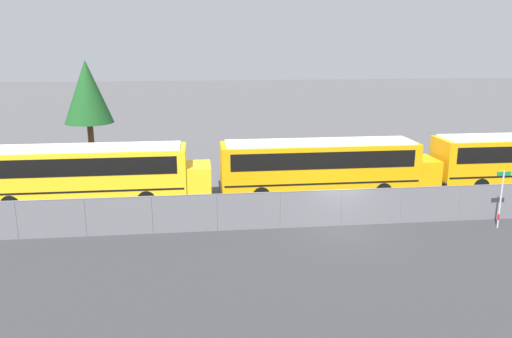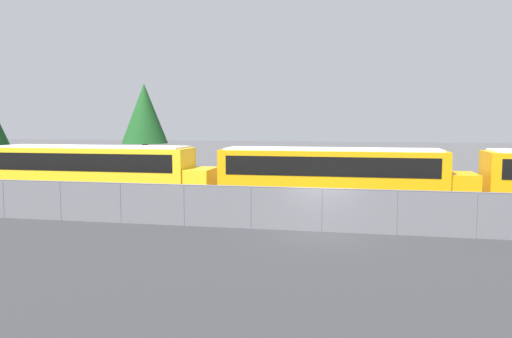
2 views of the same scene
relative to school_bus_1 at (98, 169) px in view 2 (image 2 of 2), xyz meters
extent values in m
plane|color=#4C4C4F|center=(12.94, -4.97, -1.94)|extent=(200.00, 200.00, 0.00)
cube|color=#333335|center=(12.94, -10.97, -1.94)|extent=(112.78, 12.00, 0.01)
cube|color=#9EA0A5|center=(12.94, -4.97, -1.02)|extent=(78.78, 0.03, 1.84)
cube|color=slate|center=(12.94, -4.98, -1.02)|extent=(78.78, 0.01, 1.84)
cylinder|color=slate|center=(12.94, -4.97, -0.10)|extent=(78.78, 0.05, 0.05)
cylinder|color=slate|center=(-2.21, -4.97, -1.02)|extent=(0.07, 0.07, 1.84)
cylinder|color=slate|center=(0.82, -4.97, -1.02)|extent=(0.07, 0.07, 1.84)
cylinder|color=slate|center=(3.85, -4.97, -1.02)|extent=(0.07, 0.07, 1.84)
cylinder|color=slate|center=(6.88, -4.97, -1.02)|extent=(0.07, 0.07, 1.84)
cylinder|color=slate|center=(9.91, -4.97, -1.02)|extent=(0.07, 0.07, 1.84)
cylinder|color=slate|center=(12.94, -4.97, -1.02)|extent=(0.07, 0.07, 1.84)
cylinder|color=slate|center=(15.97, -4.97, -1.02)|extent=(0.07, 0.07, 1.84)
cylinder|color=slate|center=(19.00, -4.97, -1.02)|extent=(0.07, 0.07, 1.84)
cube|color=yellow|center=(-0.28, 0.00, -0.11)|extent=(11.35, 2.55, 2.66)
cube|color=black|center=(-0.28, 0.00, 0.48)|extent=(10.44, 2.59, 0.96)
cube|color=black|center=(-0.28, 0.00, -0.85)|extent=(11.12, 2.58, 0.10)
cube|color=yellow|center=(6.07, 0.00, -0.64)|extent=(1.36, 2.35, 1.60)
cube|color=black|center=(-6.00, 0.00, -1.29)|extent=(0.12, 2.55, 0.24)
cube|color=silver|center=(-0.28, 0.00, 1.27)|extent=(10.78, 2.30, 0.10)
cylinder|color=black|center=(3.24, 1.16, -1.44)|extent=(1.01, 0.28, 1.01)
cylinder|color=black|center=(3.24, -1.16, -1.44)|extent=(1.01, 0.28, 1.01)
cylinder|color=black|center=(-3.80, 1.16, -1.44)|extent=(1.01, 0.28, 1.01)
cylinder|color=black|center=(-3.80, -1.16, -1.44)|extent=(1.01, 0.28, 1.01)
cube|color=orange|center=(13.02, 0.04, -0.11)|extent=(11.35, 2.55, 2.66)
cube|color=black|center=(13.02, 0.04, 0.48)|extent=(10.44, 2.59, 0.96)
cube|color=black|center=(13.02, 0.04, -0.85)|extent=(11.12, 2.58, 0.10)
cube|color=orange|center=(19.38, 0.04, -0.64)|extent=(1.36, 2.35, 1.60)
cube|color=black|center=(7.30, 0.04, -1.29)|extent=(0.12, 2.55, 0.24)
cube|color=silver|center=(13.02, 0.04, 1.27)|extent=(10.78, 2.30, 0.10)
cylinder|color=black|center=(16.54, 1.19, -1.44)|extent=(1.01, 0.28, 1.01)
cylinder|color=black|center=(16.54, -1.12, -1.44)|extent=(1.01, 0.28, 1.01)
cylinder|color=black|center=(9.51, 1.19, -1.44)|extent=(1.01, 0.28, 1.01)
cylinder|color=black|center=(9.51, -1.12, -1.44)|extent=(1.01, 0.28, 1.01)
cube|color=black|center=(20.41, 0.29, -1.29)|extent=(0.12, 2.55, 0.24)
cylinder|color=#51381E|center=(-1.92, 10.70, -0.47)|extent=(0.44, 0.44, 2.95)
cone|color=#194C1E|center=(-1.92, 10.70, 3.32)|extent=(3.56, 3.56, 4.63)
camera|label=1|loc=(6.13, -27.45, 6.79)|focal=35.00mm
camera|label=2|loc=(14.40, -25.67, 2.64)|focal=35.00mm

